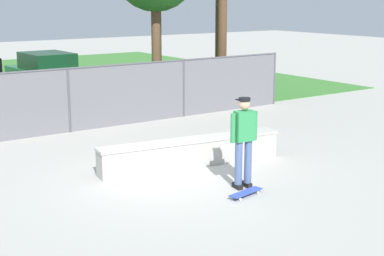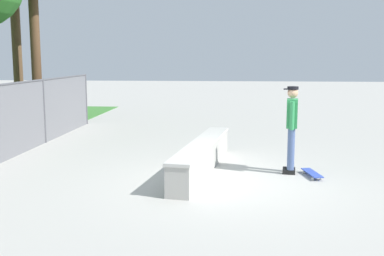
{
  "view_description": "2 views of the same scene",
  "coord_description": "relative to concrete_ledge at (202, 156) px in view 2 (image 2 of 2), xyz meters",
  "views": [
    {
      "loc": [
        -6.33,
        -9.89,
        3.75
      ],
      "look_at": [
        0.75,
        0.29,
        0.95
      ],
      "focal_mm": 54.42,
      "sensor_mm": 36.0,
      "label": 1
    },
    {
      "loc": [
        -9.03,
        -0.11,
        2.43
      ],
      "look_at": [
        1.21,
        0.78,
        0.89
      ],
      "focal_mm": 43.95,
      "sensor_mm": 36.0,
      "label": 2
    }
  ],
  "objects": [
    {
      "name": "ground_plane",
      "position": [
        -0.9,
        -0.54,
        -0.32
      ],
      "size": [
        80.0,
        80.0,
        0.0
      ],
      "primitive_type": "plane",
      "color": "#ADAAA3"
    },
    {
      "name": "concrete_ledge",
      "position": [
        0.0,
        0.0,
        0.0
      ],
      "size": [
        4.41,
        1.08,
        0.63
      ],
      "color": "#A8A59E",
      "rests_on": "ground"
    },
    {
      "name": "skateboarder",
      "position": [
        -0.05,
        -1.88,
        0.71
      ],
      "size": [
        0.6,
        0.34,
        1.84
      ],
      "color": "black",
      "rests_on": "ground"
    },
    {
      "name": "skateboard",
      "position": [
        -0.31,
        -2.29,
        -0.25
      ],
      "size": [
        0.82,
        0.35,
        0.09
      ],
      "color": "#334CB2",
      "rests_on": "ground"
    }
  ]
}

